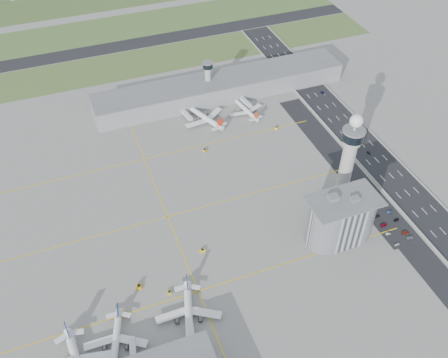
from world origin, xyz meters
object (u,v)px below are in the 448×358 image
object	(u,v)px
tug_3	(202,250)
car_lot_6	(410,238)
admin_building	(341,219)
jet_bridge_far_0	(183,112)
car_lot_2	(384,225)
car_hw_4	(278,63)
car_lot_7	(405,232)
car_lot_1	(388,234)
car_lot_10	(384,205)
car_hw_2	(322,93)
tug_1	(169,292)
car_lot_8	(396,220)
car_lot_9	(390,212)
airplane_near_c	(188,314)
car_hw_1	(369,153)
car_lot_3	(377,216)
tug_0	(124,314)
car_lot_11	(378,201)
tug_5	(276,128)
car_lot_4	(370,208)
car_lot_0	(397,244)
tug_2	(139,286)
control_tower	(349,155)
jet_bridge_near_2	(193,345)
secondary_tower	(208,77)
airplane_near_b	(115,342)
tug_4	(205,150)
jet_bridge_far_1	(241,99)
airplane_far_b	(246,107)
airplane_far_a	(204,114)

from	to	relation	value
tug_3	car_lot_6	world-z (taller)	tug_3
admin_building	jet_bridge_far_0	world-z (taller)	admin_building
car_lot_2	car_hw_4	world-z (taller)	car_lot_2
admin_building	car_lot_7	distance (m)	44.88
car_lot_1	car_lot_2	size ratio (longest dim) A/B	0.73
car_lot_10	car_hw_2	bearing A→B (deg)	-17.80
tug_1	car_lot_2	world-z (taller)	tug_1
car_lot_8	car_lot_9	world-z (taller)	car_lot_9
airplane_near_c	car_hw_1	distance (m)	184.20
car_lot_8	car_hw_1	distance (m)	66.08
car_lot_3	car_lot_6	xyz separation A→B (m)	(9.01, -22.45, -0.03)
tug_1	tug_0	bearing A→B (deg)	-163.25
car_lot_7	car_lot_11	bearing A→B (deg)	7.72
tug_5	car_lot_9	distance (m)	110.46
car_lot_1	car_lot_4	bearing A→B (deg)	-1.76
car_lot_6	car_lot_8	distance (m)	15.34
airplane_near_c	car_lot_0	world-z (taller)	airplane_near_c
tug_3	car_lot_7	xyz separation A→B (m)	(120.92, -30.95, -0.26)
car_lot_3	car_hw_1	world-z (taller)	car_lot_3
tug_1	car_lot_6	bearing A→B (deg)	1.38
tug_2	airplane_near_c	bearing A→B (deg)	-48.73
control_tower	jet_bridge_near_2	world-z (taller)	control_tower
tug_1	car_lot_9	distance (m)	148.84
secondary_tower	airplane_near_b	world-z (taller)	secondary_tower
car_lot_2	car_lot_7	distance (m)	13.36
tug_4	car_lot_3	distance (m)	128.69
car_lot_9	car_hw_4	distance (m)	196.64
jet_bridge_near_2	jet_bridge_far_1	bearing A→B (deg)	-18.55
airplane_far_b	car_lot_11	bearing A→B (deg)	-170.80
car_lot_2	car_hw_4	distance (m)	205.59
airplane_near_b	car_lot_11	world-z (taller)	airplane_near_b
tug_2	car_lot_10	bearing A→B (deg)	9.33
admin_building	car_lot_1	world-z (taller)	admin_building
control_tower	jet_bridge_far_1	world-z (taller)	control_tower
tug_1	tug_2	distance (m)	17.45
car_lot_2	car_lot_6	bearing A→B (deg)	-149.56
jet_bridge_far_1	tug_0	world-z (taller)	jet_bridge_far_1
jet_bridge_far_0	car_hw_4	xyz separation A→B (m)	(105.51, 47.04, -2.30)
airplane_far_b	car_hw_1	distance (m)	101.82
control_tower	car_lot_3	size ratio (longest dim) A/B	15.26
car_lot_2	car_lot_6	distance (m)	17.09
jet_bridge_far_0	car_lot_11	world-z (taller)	jet_bridge_far_0
jet_bridge_far_1	car_hw_2	bearing A→B (deg)	70.41
tug_4	car_lot_0	bearing A→B (deg)	-92.31
tug_4	airplane_near_c	bearing A→B (deg)	-147.14
tug_0	tug_2	xyz separation A→B (m)	(11.82, 14.14, 0.10)
airplane_far_b	car_lot_3	distance (m)	139.07
tug_5	car_hw_1	world-z (taller)	tug_5
car_hw_4	airplane_far_a	bearing A→B (deg)	-149.68
tug_1	car_lot_11	bearing A→B (deg)	14.36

